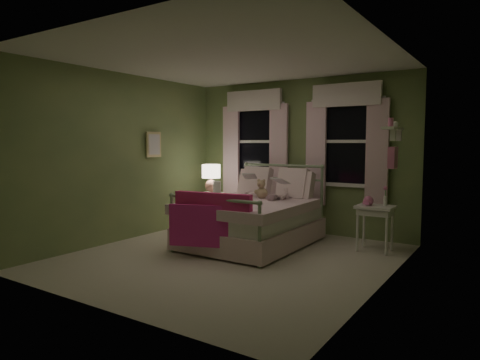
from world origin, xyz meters
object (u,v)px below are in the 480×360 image
Objects in this scene: teddy_bear at (262,190)px; nightstand_right at (375,213)px; bed at (253,219)px; nightstand_left at (211,206)px; child_right at (283,182)px; table_lamp at (211,175)px; child_left at (252,178)px.

nightstand_right is (1.66, 0.32, -0.24)m from teddy_bear.
bed is 3.13× the size of nightstand_left.
child_right reaches higher than nightstand_left.
table_lamp reaches higher than nightstand_right.
table_lamp is at bearing 3.69° from child_right.
nightstand_right is (2.86, 0.02, -0.40)m from table_lamp.
table_lamp reaches higher than teddy_bear.
child_left is 0.56m from child_right.
nightstand_left is (-1.49, 0.15, -0.50)m from child_right.
nightstand_left is 0.54m from table_lamp.
child_left is 1.12× the size of child_right.
child_left is at bearing 123.60° from bed.
bed is 0.74m from child_right.
bed is 2.91× the size of child_right.
child_left is 0.36m from teddy_bear.
bed is at bearing 116.59° from child_left.
nightstand_right is (1.66, 0.59, 0.17)m from bed.
child_right reaches higher than teddy_bear.
nightstand_right is (1.94, 0.16, -0.41)m from child_left.
bed reaches higher than teddy_bear.
bed is at bearing 65.81° from child_right.
teddy_bear is 0.47× the size of nightstand_left.
nightstand_left is at bearing 154.71° from bed.
nightstand_left is at bearing 3.69° from child_right.
child_right is at bearing 29.50° from teddy_bear.
table_lamp is (-1.21, 0.57, 0.57)m from bed.
table_lamp is (-0.93, 0.15, -0.01)m from child_left.
child_left is 0.94m from table_lamp.
nightstand_left is 1.02× the size of nightstand_right.
bed is at bearing -25.29° from table_lamp.
table_lamp is at bearing 154.71° from bed.
nightstand_right is at bearing 19.48° from bed.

